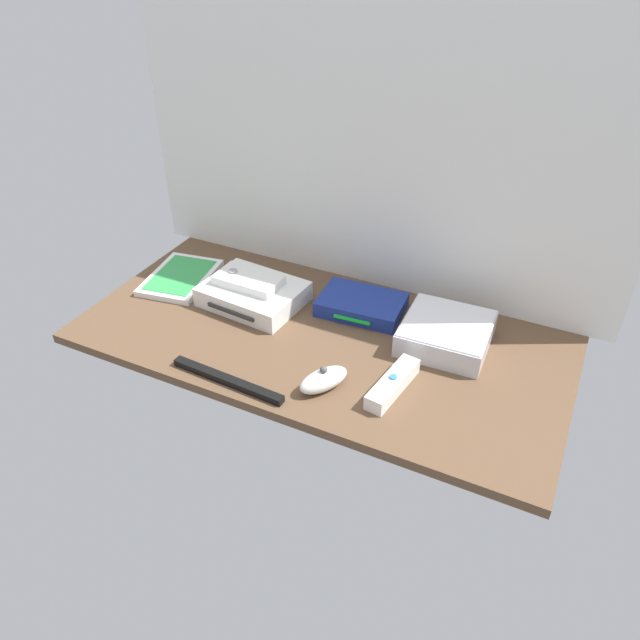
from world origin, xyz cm
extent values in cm
cube|color=brown|center=(0.00, 0.00, -1.00)|extent=(100.00, 48.00, 2.00)
cube|color=white|center=(0.00, 24.60, 32.00)|extent=(110.00, 1.20, 64.00)
cube|color=white|center=(-18.74, 4.80, 2.20)|extent=(22.27, 17.71, 4.40)
cube|color=#2D2D2D|center=(-19.43, -3.37, 2.20)|extent=(12.01, 1.61, 0.80)
cube|color=silver|center=(23.89, 8.73, 2.50)|extent=(17.57, 17.57, 5.00)
cube|color=silver|center=(23.89, 8.73, 5.15)|extent=(16.87, 16.87, 0.30)
cube|color=white|center=(-39.04, 5.27, 0.70)|extent=(16.47, 20.94, 1.40)
cube|color=green|center=(-39.04, 5.27, 1.48)|extent=(13.63, 17.92, 0.16)
cube|color=navy|center=(4.13, 12.07, 1.70)|extent=(18.75, 13.16, 3.40)
cube|color=#19D833|center=(4.53, 5.89, 1.70)|extent=(8.01, 0.93, 0.60)
cube|color=white|center=(19.27, -9.17, 1.50)|extent=(5.66, 15.16, 3.00)
cylinder|color=#387FDB|center=(19.27, -9.17, 3.20)|extent=(1.40, 1.40, 0.40)
ellipsoid|color=white|center=(7.66, -14.21, 2.00)|extent=(8.85, 10.85, 4.00)
sphere|color=#4C4C4C|center=(7.66, -14.21, 4.40)|extent=(1.40, 1.40, 1.40)
cube|color=white|center=(-19.84, 4.96, 5.40)|extent=(14.58, 8.33, 2.00)
cylinder|color=#99999E|center=(-23.83, 5.05, 6.60)|extent=(2.05, 2.05, 0.40)
cube|color=black|center=(-9.05, -20.78, 0.70)|extent=(24.06, 2.98, 1.40)
camera|label=1|loc=(44.39, -90.91, 75.72)|focal=34.41mm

